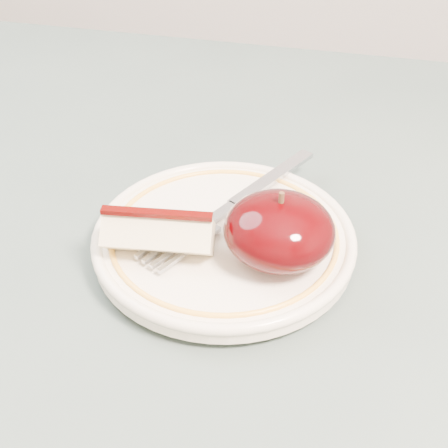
% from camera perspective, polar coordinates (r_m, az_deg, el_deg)
% --- Properties ---
extents(table, '(0.90, 0.90, 0.75)m').
position_cam_1_polar(table, '(0.54, -4.68, -11.12)').
color(table, brown).
rests_on(table, ground).
extents(plate, '(0.20, 0.20, 0.02)m').
position_cam_1_polar(plate, '(0.49, 0.00, -1.30)').
color(plate, '#EFE7C9').
rests_on(plate, table).
extents(apple_half, '(0.08, 0.08, 0.06)m').
position_cam_1_polar(apple_half, '(0.45, 5.07, -0.58)').
color(apple_half, black).
rests_on(apple_half, plate).
extents(apple_wedge, '(0.08, 0.04, 0.04)m').
position_cam_1_polar(apple_wedge, '(0.46, -6.03, -0.87)').
color(apple_wedge, beige).
rests_on(apple_wedge, plate).
extents(fork, '(0.11, 0.19, 0.00)m').
position_cam_1_polar(fork, '(0.50, 0.72, 1.68)').
color(fork, '#97999F').
rests_on(fork, plate).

